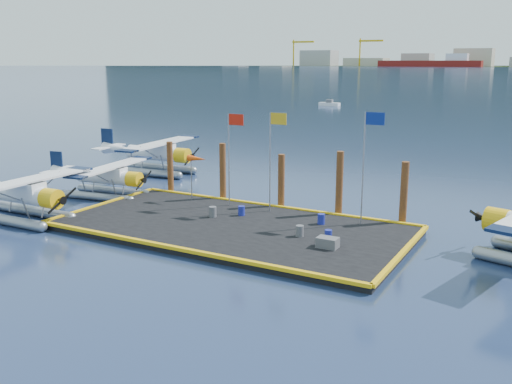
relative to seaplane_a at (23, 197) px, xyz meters
The scene contains 21 objects.
ground 13.19m from the seaplane_a, 19.49° to the left, with size 4000.00×4000.00×0.00m, color #19274B.
dock 13.17m from the seaplane_a, 19.49° to the left, with size 20.00×10.00×0.40m, color black.
dock_bumpers 13.14m from the seaplane_a, 19.49° to the left, with size 20.25×10.25×0.18m, color #E4AE0D, non-canonical shape.
seaplane_a is the anchor object (origin of this frame).
seaplane_b 7.16m from the seaplane_a, 88.17° to the left, with size 8.08×8.89×3.14m.
seaplane_c 16.01m from the seaplane_a, 98.21° to the left, with size 9.52×10.50×3.72m.
drum_0 11.73m from the seaplane_a, 26.57° to the left, with size 0.46×0.46×0.64m, color #504F54.
drum_1 17.29m from the seaplane_a, 14.26° to the left, with size 0.43×0.43×0.61m, color #504F54.
drum_2 18.87m from the seaplane_a, 13.49° to the left, with size 0.39×0.39×0.55m, color navy.
drum_4 18.26m from the seaplane_a, 22.63° to the left, with size 0.43×0.43×0.61m, color navy.
drum_5 13.46m from the seaplane_a, 28.50° to the left, with size 0.42×0.42×0.59m, color navy.
crate 19.06m from the seaplane_a, ahead, with size 1.07×0.71×0.53m, color #504F54.
flagpole_red 13.27m from the seaplane_a, 39.10° to the left, with size 1.14×0.08×6.00m.
flagpole_yellow 15.68m from the seaplane_a, 32.05° to the left, with size 1.14×0.08×6.20m.
flagpole_blue 20.96m from the seaplane_a, 23.22° to the left, with size 1.14×0.08×6.50m.
windsock 11.10m from the seaplane_a, 48.13° to the left, with size 1.40×0.44×3.12m.
piling_0 10.51m from the seaplane_a, 68.50° to the left, with size 0.44×0.44×4.00m, color #4D2716.
piling_1 12.86m from the seaplane_a, 49.49° to the left, with size 0.44×0.44×4.20m, color #4D2716.
piling_2 16.15m from the seaplane_a, 37.25° to the left, with size 0.44×0.44×3.80m, color #4D2716.
piling_3 19.49m from the seaplane_a, 30.11° to the left, with size 0.44×0.44×4.30m, color #4D2716.
piling_4 23.03m from the seaplane_a, 25.11° to the left, with size 0.44×0.44×4.00m, color #4D2716.
Camera 1 is at (16.64, -27.10, 9.72)m, focal length 40.00 mm.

